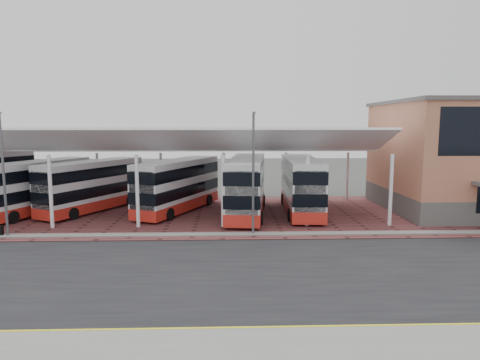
{
  "coord_description": "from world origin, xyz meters",
  "views": [
    {
      "loc": [
        0.25,
        -21.29,
        7.32
      ],
      "look_at": [
        1.19,
        7.83,
        3.48
      ],
      "focal_mm": 32.0,
      "sensor_mm": 36.0,
      "label": 1
    }
  ],
  "objects_px": {
    "bus_2": "(92,186)",
    "bus_4": "(247,187)",
    "bus_3": "(178,186)",
    "bus_1": "(35,188)",
    "bus_5": "(301,186)"
  },
  "relations": [
    {
      "from": "bus_1",
      "to": "bus_5",
      "type": "relative_size",
      "value": 0.96
    },
    {
      "from": "bus_2",
      "to": "bus_3",
      "type": "distance_m",
      "value": 7.2
    },
    {
      "from": "bus_1",
      "to": "bus_5",
      "type": "height_order",
      "value": "bus_5"
    },
    {
      "from": "bus_2",
      "to": "bus_4",
      "type": "bearing_deg",
      "value": 19.16
    },
    {
      "from": "bus_3",
      "to": "bus_5",
      "type": "bearing_deg",
      "value": 20.0
    },
    {
      "from": "bus_3",
      "to": "bus_4",
      "type": "relative_size",
      "value": 0.93
    },
    {
      "from": "bus_3",
      "to": "bus_1",
      "type": "bearing_deg",
      "value": -152.71
    },
    {
      "from": "bus_2",
      "to": "bus_5",
      "type": "relative_size",
      "value": 0.93
    },
    {
      "from": "bus_2",
      "to": "bus_5",
      "type": "height_order",
      "value": "bus_5"
    },
    {
      "from": "bus_1",
      "to": "bus_5",
      "type": "distance_m",
      "value": 21.65
    },
    {
      "from": "bus_3",
      "to": "bus_4",
      "type": "height_order",
      "value": "bus_4"
    },
    {
      "from": "bus_1",
      "to": "bus_5",
      "type": "bearing_deg",
      "value": 22.23
    },
    {
      "from": "bus_1",
      "to": "bus_2",
      "type": "height_order",
      "value": "bus_1"
    },
    {
      "from": "bus_4",
      "to": "bus_1",
      "type": "bearing_deg",
      "value": -176.36
    },
    {
      "from": "bus_4",
      "to": "bus_2",
      "type": "bearing_deg",
      "value": 178.17
    }
  ]
}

